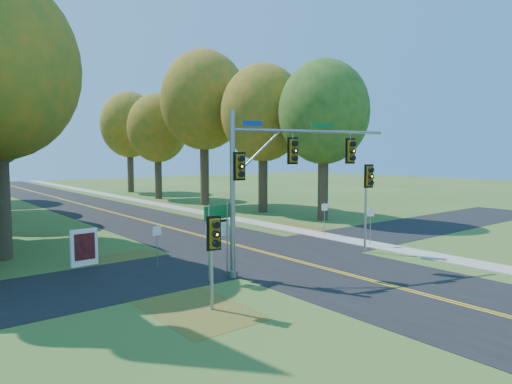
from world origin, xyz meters
TOP-DOWN VIEW (x-y plane):
  - ground at (0.00, 0.00)m, footprint 160.00×160.00m
  - road_main at (0.00, 0.00)m, footprint 8.00×160.00m
  - road_cross at (0.00, 2.00)m, footprint 60.00×6.00m
  - centerline_left at (-0.10, 0.00)m, footprint 0.10×160.00m
  - centerline_right at (0.10, 0.00)m, footprint 0.10×160.00m
  - sidewalk_east at (6.20, 0.00)m, footprint 1.60×160.00m
  - leaf_patch_w_near at (-6.50, 4.00)m, footprint 4.00×6.00m
  - leaf_patch_e at (6.80, 6.00)m, footprint 3.50×8.00m
  - leaf_patch_w_far at (-7.50, -3.00)m, footprint 3.00×5.00m
  - tree_e_a at (11.57, 8.77)m, footprint 7.20×7.20m
  - tree_e_b at (10.97, 15.58)m, footprint 7.60×7.60m
  - tree_e_c at (9.88, 23.69)m, footprint 8.80×8.80m
  - tree_e_d at (9.26, 32.87)m, footprint 7.00×7.00m
  - tree_e_e at (10.47, 43.58)m, footprint 7.80×7.80m
  - traffic_mast at (-2.35, -1.27)m, footprint 7.59×2.34m
  - east_signal_pole at (4.31, -1.20)m, footprint 0.53×0.63m
  - ped_signal_pole at (-7.15, -3.70)m, footprint 0.51×0.60m
  - route_sign_cluster at (-4.80, -0.47)m, footprint 1.49×0.32m
  - info_kiosk at (-8.46, 5.43)m, footprint 1.27×0.24m
  - reg_sign_e_north at (6.37, 3.78)m, footprint 0.39×0.18m
  - reg_sign_e_south at (5.89, -0.22)m, footprint 0.42×0.16m
  - reg_sign_w at (-6.00, 2.75)m, footprint 0.39×0.09m

SIDE VIEW (x-z plane):
  - ground at x=0.00m, z-range 0.00..0.00m
  - leaf_patch_w_near at x=-6.50m, z-range 0.00..0.01m
  - leaf_patch_e at x=6.80m, z-range 0.00..0.01m
  - leaf_patch_w_far at x=-7.50m, z-range 0.00..0.01m
  - road_cross at x=0.00m, z-range 0.00..0.02m
  - road_main at x=0.00m, z-range 0.00..0.02m
  - centerline_left at x=-0.10m, z-range 0.02..0.03m
  - centerline_right at x=0.10m, z-range 0.02..0.03m
  - sidewalk_east at x=6.20m, z-range 0.00..0.06m
  - info_kiosk at x=-8.46m, z-range 0.00..1.75m
  - reg_sign_w at x=-6.00m, z-range 0.38..2.42m
  - reg_sign_e_north at x=6.37m, z-range 0.40..2.54m
  - reg_sign_e_south at x=5.89m, z-range 0.42..2.69m
  - route_sign_cluster at x=-4.80m, z-range 0.66..3.89m
  - ped_signal_pole at x=-7.15m, z-range 0.79..4.04m
  - east_signal_pole at x=4.31m, z-range 1.22..5.97m
  - traffic_mast at x=-2.35m, z-range 1.02..8.13m
  - tree_e_d at x=9.26m, z-range 2.08..14.40m
  - tree_e_a at x=11.57m, z-range 2.16..14.90m
  - tree_e_b at x=10.97m, z-range 2.23..15.56m
  - tree_e_e at x=10.47m, z-range 2.32..16.06m
  - tree_e_c at x=9.88m, z-range 2.77..18.56m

